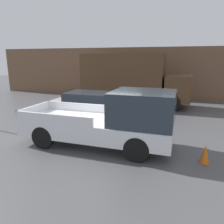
{
  "coord_description": "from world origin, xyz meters",
  "views": [
    {
      "loc": [
        2.83,
        -7.59,
        3.24
      ],
      "look_at": [
        0.1,
        0.71,
        1.07
      ],
      "focal_mm": 35.0,
      "sensor_mm": 36.0,
      "label": 1
    }
  ],
  "objects_px": {
    "pickup_truck": "(112,121)",
    "delivery_truck": "(131,78)",
    "car": "(89,105)",
    "traffic_cone": "(205,154)"
  },
  "relations": [
    {
      "from": "pickup_truck",
      "to": "delivery_truck",
      "type": "xyz_separation_m",
      "value": [
        -1.11,
        7.53,
        0.87
      ]
    },
    {
      "from": "car",
      "to": "traffic_cone",
      "type": "distance_m",
      "value": 6.67
    },
    {
      "from": "delivery_truck",
      "to": "traffic_cone",
      "type": "distance_m",
      "value": 9.13
    },
    {
      "from": "pickup_truck",
      "to": "delivery_truck",
      "type": "bearing_deg",
      "value": 98.35
    },
    {
      "from": "car",
      "to": "delivery_truck",
      "type": "distance_m",
      "value": 4.59
    },
    {
      "from": "traffic_cone",
      "to": "car",
      "type": "bearing_deg",
      "value": 147.09
    },
    {
      "from": "delivery_truck",
      "to": "car",
      "type": "bearing_deg",
      "value": -106.46
    },
    {
      "from": "pickup_truck",
      "to": "traffic_cone",
      "type": "distance_m",
      "value": 3.32
    },
    {
      "from": "car",
      "to": "delivery_truck",
      "type": "relative_size",
      "value": 0.64
    },
    {
      "from": "pickup_truck",
      "to": "traffic_cone",
      "type": "height_order",
      "value": "pickup_truck"
    }
  ]
}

